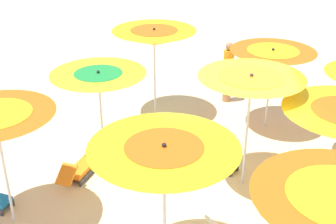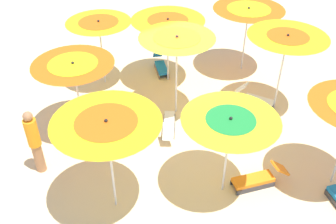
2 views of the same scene
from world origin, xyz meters
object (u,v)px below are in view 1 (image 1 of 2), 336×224
lounger_0 (213,157)px  beachgoer_0 (228,71)px  beach_umbrella_1 (273,56)px  beach_umbrella_7 (164,159)px  beach_umbrella_5 (99,80)px  beach_umbrella_2 (154,37)px  lounger_1 (82,168)px  beach_umbrella_4 (251,85)px

lounger_0 → beachgoer_0: size_ratio=0.70×
beach_umbrella_1 → lounger_0: bearing=-36.2°
beach_umbrella_1 → beach_umbrella_7: 5.69m
beach_umbrella_1 → beach_umbrella_5: (1.79, -3.93, 0.00)m
beach_umbrella_2 → beach_umbrella_5: size_ratio=1.14×
lounger_1 → lounger_0: bearing=-61.1°
beach_umbrella_1 → beach_umbrella_2: bearing=-99.7°
beach_umbrella_1 → lounger_0: size_ratio=1.71×
lounger_0 → lounger_1: size_ratio=0.88×
beach_umbrella_1 → beach_umbrella_7: (5.20, -2.28, 0.23)m
beach_umbrella_4 → lounger_1: (-0.06, -3.46, -2.05)m
beach_umbrella_1 → beach_umbrella_5: 4.32m
beach_umbrella_1 → beachgoer_0: (-1.53, -0.94, -1.00)m
lounger_1 → beach_umbrella_4: bearing=-74.1°
beach_umbrella_4 → beach_umbrella_7: bearing=-29.6°
beach_umbrella_2 → beach_umbrella_4: beach_umbrella_4 is taller
beach_umbrella_7 → beach_umbrella_5: bearing=-154.2°
beach_umbrella_4 → beach_umbrella_7: 2.98m
beach_umbrella_1 → beach_umbrella_5: bearing=-65.5°
beach_umbrella_2 → beach_umbrella_4: (3.12, 2.13, 0.05)m
lounger_0 → beach_umbrella_5: bearing=-147.8°
beach_umbrella_5 → lounger_1: beach_umbrella_5 is taller
lounger_0 → lounger_1: lounger_0 is taller
beach_umbrella_5 → beachgoer_0: beach_umbrella_5 is taller
beach_umbrella_5 → lounger_1: size_ratio=1.52×
beach_umbrella_1 → beach_umbrella_2: beach_umbrella_2 is taller
beach_umbrella_1 → lounger_0: (1.95, -1.43, -1.74)m
beach_umbrella_2 → lounger_0: size_ratio=1.96×
beach_umbrella_1 → beach_umbrella_5: beach_umbrella_5 is taller
beach_umbrella_4 → lounger_0: bearing=-137.1°
beach_umbrella_1 → lounger_0: 2.98m
beach_umbrella_1 → beach_umbrella_4: (2.61, -0.81, 0.31)m
beach_umbrella_2 → beachgoer_0: (-1.03, 2.01, -1.26)m
beach_umbrella_7 → lounger_0: (-3.25, 0.85, -1.97)m
lounger_0 → lounger_1: (0.61, -2.84, -0.00)m
beach_umbrella_4 → beach_umbrella_7: size_ratio=1.03×
beach_umbrella_1 → lounger_1: (2.56, -4.27, -1.74)m
beach_umbrella_5 → beach_umbrella_7: beach_umbrella_7 is taller
beach_umbrella_7 → beachgoer_0: beach_umbrella_7 is taller
lounger_0 → beach_umbrella_2: bearing=157.6°
beach_umbrella_4 → beach_umbrella_5: 3.24m
beach_umbrella_7 → beach_umbrella_2: bearing=-173.4°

